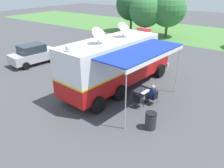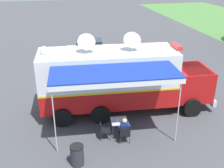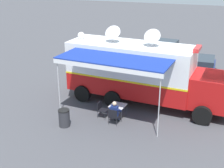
{
  "view_description": "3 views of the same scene",
  "coord_description": "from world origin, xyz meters",
  "views": [
    {
      "loc": [
        8.13,
        -10.82,
        6.74
      ],
      "look_at": [
        0.73,
        -0.81,
        1.03
      ],
      "focal_mm": 35.67,
      "sensor_mm": 36.0,
      "label": 1
    },
    {
      "loc": [
        13.34,
        -2.81,
        7.73
      ],
      "look_at": [
        0.1,
        0.21,
        1.67
      ],
      "focal_mm": 44.05,
      "sensor_mm": 36.0,
      "label": 2
    },
    {
      "loc": [
        16.19,
        4.75,
        7.67
      ],
      "look_at": [
        0.72,
        -0.86,
        1.21
      ],
      "focal_mm": 48.88,
      "sensor_mm": 36.0,
      "label": 3
    }
  ],
  "objects": [
    {
      "name": "ground_plane",
      "position": [
        0.0,
        0.0,
        0.0
      ],
      "size": [
        100.0,
        100.0,
        0.0
      ],
      "primitive_type": "plane",
      "color": "#47474C"
    },
    {
      "name": "lot_stripe",
      "position": [
        -2.52,
        0.88,
        0.0
      ],
      "size": [
        0.49,
        4.8,
        0.01
      ],
      "primitive_type": "cube",
      "rotation": [
        0.0,
        0.0,
        -0.08
      ],
      "color": "silver",
      "rests_on": "ground"
    },
    {
      "name": "command_truck",
      "position": [
        0.09,
        0.74,
        1.95
      ],
      "size": [
        5.29,
        9.65,
        4.53
      ],
      "color": "#B71414",
      "rests_on": "ground"
    },
    {
      "name": "folding_table",
      "position": [
        2.35,
        0.06,
        0.67
      ],
      "size": [
        0.86,
        0.86,
        0.73
      ],
      "color": "silver",
      "rests_on": "ground"
    },
    {
      "name": "water_bottle",
      "position": [
        2.46,
        -0.08,
        0.83
      ],
      "size": [
        0.07,
        0.07,
        0.22
      ],
      "color": "#4C99D8",
      "rests_on": "folding_table"
    },
    {
      "name": "folding_chair_at_table",
      "position": [
        3.15,
        0.11,
        0.51
      ],
      "size": [
        0.52,
        0.52,
        0.87
      ],
      "color": "black",
      "rests_on": "ground"
    },
    {
      "name": "folding_chair_beside_table",
      "position": [
        2.58,
        -0.79,
        0.51
      ],
      "size": [
        0.52,
        0.52,
        0.87
      ],
      "color": "black",
      "rests_on": "ground"
    },
    {
      "name": "seated_responder",
      "position": [
        2.96,
        0.12,
        0.65
      ],
      "size": [
        0.68,
        0.58,
        1.25
      ],
      "color": "navy",
      "rests_on": "ground"
    },
    {
      "name": "trash_bin",
      "position": [
        4.14,
        -2.19,
        0.46
      ],
      "size": [
        0.57,
        0.57,
        0.91
      ],
      "color": "#2D2D33",
      "rests_on": "ground"
    },
    {
      "name": "car_behind_truck",
      "position": [
        -4.82,
        3.73,
        0.88
      ],
      "size": [
        4.22,
        2.06,
        1.76
      ],
      "color": "navy",
      "rests_on": "ground"
    },
    {
      "name": "car_far_corner",
      "position": [
        -8.93,
        0.42,
        0.88
      ],
      "size": [
        2.4,
        4.39,
        1.76
      ],
      "color": "#B2B5BA",
      "rests_on": "ground"
    }
  ]
}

